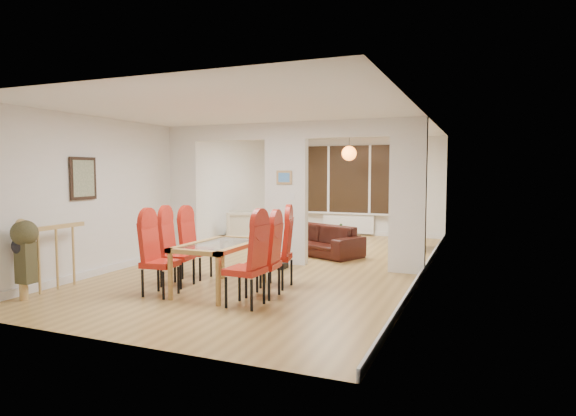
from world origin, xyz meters
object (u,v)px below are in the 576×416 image
Objects in this scene: dining_table at (221,267)px; bowl at (330,233)px; armchair at (244,226)px; dining_chair_lb at (177,251)px; dining_chair_la at (160,258)px; dining_chair_ra at (245,264)px; bottle at (341,229)px; dining_chair_rb at (263,259)px; coffee_table at (338,239)px; sofa at (315,239)px; person at (276,205)px; dining_chair_lc at (197,247)px; dining_chair_rc at (276,251)px; television at (412,235)px.

dining_table is 6.83× the size of bowl.
dining_chair_lb is at bearing -12.00° from armchair.
bowl is at bearing 77.24° from dining_chair_la.
dining_chair_ra is 4.06× the size of bottle.
dining_chair_rb is 1.09× the size of coffee_table.
dining_chair_ra reaches higher than sofa.
dining_chair_rb is (0.01, 0.51, -0.02)m from dining_chair_ra.
dining_table reaches higher than bottle.
dining_chair_la is 4.10m from sofa.
dining_chair_la is 5.60m from bowl.
dining_chair_la reaches higher than coffee_table.
person is at bearing -163.18° from coffee_table.
dining_chair_lc is at bearing -104.00° from coffee_table.
bowl is (0.08, 5.01, -0.10)m from dining_table.
coffee_table is at bearing 67.78° from dining_chair_lb.
dining_table is at bearing 169.68° from dining_chair_rb.
bowl is (-0.57, 4.49, -0.29)m from dining_chair_rc.
coffee_table is at bearing 86.72° from person.
dining_chair_lb is (-0.11, 0.55, -0.00)m from dining_chair_la.
dining_chair_lb is at bearing -86.60° from dining_chair_lc.
dining_chair_lc is 4.52m from bowl.
person is (-0.46, 5.05, 0.39)m from dining_chair_la.
dining_chair_lc is (-0.77, 0.58, 0.16)m from dining_table.
dining_chair_la is 1.01× the size of dining_chair_rb.
person is at bearing 166.96° from sofa.
armchair is 2.31m from coffee_table.
dining_table is 0.92m from dining_chair_ra.
dining_chair_lb is 1.23× the size of armchair.
dining_chair_lb is 5.06m from coffee_table.
armchair is at bearing 113.44° from dining_table.
dining_chair_ra is 5.62m from bowl.
bottle is (-0.33, 5.53, -0.19)m from dining_chair_ra.
sofa is at bearing 31.88° from person.
coffee_table is (-0.33, 4.42, -0.42)m from dining_chair_rc.
bowl is at bearing 89.14° from dining_table.
dining_table is at bearing -90.86° from bowl.
dining_chair_lc is 4.70× the size of bowl.
sofa is at bearing 85.99° from dining_table.
coffee_table is at bearing 89.33° from dining_chair_rb.
dining_chair_la is at bearing -153.75° from dining_chair_rc.
person reaches higher than coffee_table.
dining_chair_ra is 0.51m from dining_chair_rb.
television is at bearing 50.23° from dining_chair_lb.
bowl is at bearing 83.91° from dining_chair_rc.
bottle is (-0.28, 4.44, -0.18)m from dining_chair_rc.
coffee_table is (-1.71, 0.07, -0.19)m from television.
dining_table is 0.85m from dining_chair_la.
dining_chair_rb reaches higher than television.
television is (1.32, 4.93, -0.22)m from dining_chair_rb.
person is 1.68m from coffee_table.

